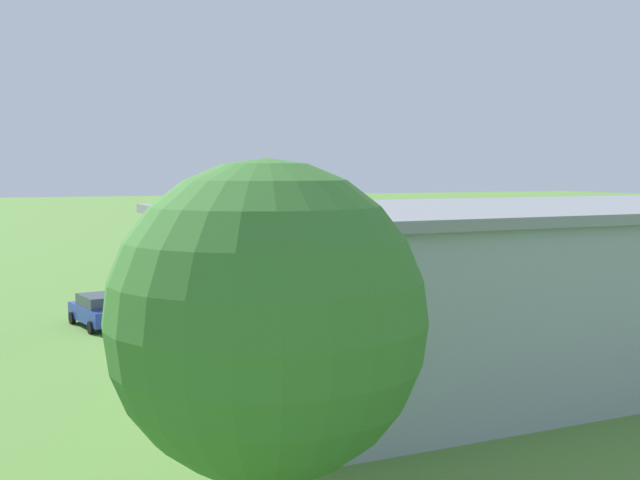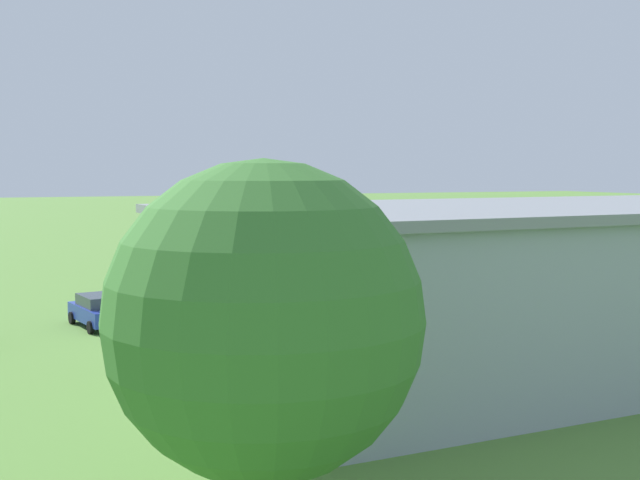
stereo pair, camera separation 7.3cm
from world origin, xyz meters
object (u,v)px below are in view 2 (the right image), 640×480
at_px(person_crossing_taxiway, 599,275).
at_px(windsock, 186,200).
at_px(car_blue, 98,310).
at_px(person_by_parked_cars, 253,294).
at_px(person_at_fence_line, 544,274).
at_px(tree_behind_hangar_right, 264,320).
at_px(biplane, 245,214).
at_px(hangar, 598,280).

height_order(person_crossing_taxiway, windsock, windsock).
height_order(car_blue, person_by_parked_cars, car_blue).
height_order(person_at_fence_line, windsock, windsock).
xyz_separation_m(person_crossing_taxiway, person_by_parked_cars, (24.61, -1.17, -0.05)).
xyz_separation_m(car_blue, tree_behind_hangar_right, (0.65, 27.65, 4.16)).
relative_size(person_crossing_taxiway, windsock, 0.29).
distance_m(biplane, car_blue, 25.01).
distance_m(car_blue, windsock, 39.07).
xyz_separation_m(biplane, person_by_parked_cars, (5.25, 17.63, -3.74)).
bearing_deg(tree_behind_hangar_right, biplane, -107.53).
bearing_deg(person_crossing_taxiway, person_at_fence_line, -31.37).
bearing_deg(hangar, car_blue, -39.04).
distance_m(person_at_fence_line, windsock, 37.46).
xyz_separation_m(person_crossing_taxiway, tree_behind_hangar_right, (34.44, 28.95, 4.16)).
relative_size(car_blue, person_at_fence_line, 2.80).
relative_size(car_blue, windsock, 0.84).
height_order(person_crossing_taxiway, person_by_parked_cars, person_crossing_taxiway).
relative_size(biplane, car_blue, 1.62).
bearing_deg(person_crossing_taxiway, person_by_parked_cars, -2.72).
relative_size(hangar, tree_behind_hangar_right, 4.48).
bearing_deg(windsock, hangar, 95.70).
distance_m(hangar, person_at_fence_line, 22.08).
distance_m(car_blue, person_by_parked_cars, 9.51).
relative_size(biplane, windsock, 1.36).
distance_m(hangar, tree_behind_hangar_right, 23.16).
height_order(person_crossing_taxiway, tree_behind_hangar_right, tree_behind_hangar_right).
distance_m(biplane, tree_behind_hangar_right, 50.07).
bearing_deg(person_by_parked_cars, person_crossing_taxiway, 177.28).
bearing_deg(hangar, person_crossing_taxiway, -131.97).
bearing_deg(person_at_fence_line, person_by_parked_cars, 1.95).
distance_m(car_blue, person_at_fence_line, 30.84).
relative_size(person_crossing_taxiway, tree_behind_hangar_right, 0.21).
relative_size(hangar, person_by_parked_cars, 22.64).
distance_m(car_blue, person_crossing_taxiway, 33.82).
bearing_deg(tree_behind_hangar_right, person_at_fence_line, -135.44).
height_order(biplane, person_at_fence_line, biplane).
bearing_deg(person_at_fence_line, person_crossing_taxiway, 148.63).
height_order(hangar, windsock, hangar).
relative_size(person_at_fence_line, person_crossing_taxiway, 1.02).
height_order(car_blue, windsock, windsock).
bearing_deg(biplane, person_at_fence_line, 133.87).
relative_size(person_by_parked_cars, tree_behind_hangar_right, 0.20).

